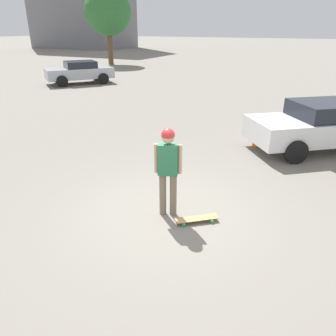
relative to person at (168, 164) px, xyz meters
The scene contains 7 objects.
ground_plane 1.07m from the person, ahead, with size 220.00×220.00×0.00m, color gray.
person is the anchor object (origin of this frame).
skateboard 1.17m from the person, ahead, with size 0.75×0.66×0.08m.
car_parked_near 5.88m from the person, 65.81° to the left, with size 4.37×3.95×1.41m.
car_parked_far 17.00m from the person, 135.64° to the left, with size 3.93×4.35×1.38m.
tree_distant 28.50m from the person, 127.56° to the left, with size 4.26×4.26×6.81m.
traffic_cone 4.97m from the person, 81.82° to the left, with size 0.35×0.35×0.50m.
Camera 1 is at (2.46, -4.98, 3.39)m, focal length 35.00 mm.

